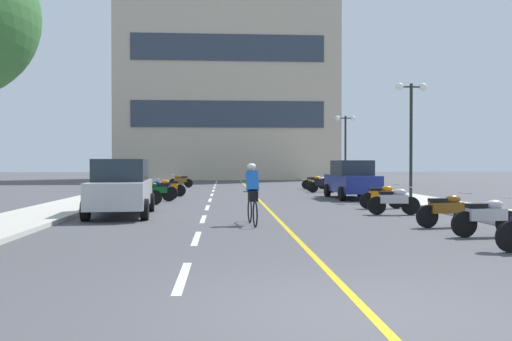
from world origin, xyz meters
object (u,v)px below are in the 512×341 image
(motorcycle_8, at_px, (169,187))
(parked_car_mid, at_px, (352,179))
(motorcycle_6, at_px, (156,191))
(cyclist_rider, at_px, (252,192))
(motorcycle_1, at_px, (487,216))
(motorcycle_9, at_px, (323,184))
(parked_car_near, at_px, (121,187))
(motorcycle_4, at_px, (382,196))
(motorcycle_5, at_px, (141,194))
(motorcycle_7, at_px, (160,189))
(motorcycle_12, at_px, (181,181))
(motorcycle_2, at_px, (447,209))
(motorcycle_11, at_px, (314,182))
(street_lamp_mid, at_px, (411,114))
(motorcycle_10, at_px, (319,183))
(street_lamp_far, at_px, (345,134))
(motorcycle_3, at_px, (394,200))

(motorcycle_8, bearing_deg, parked_car_mid, -13.40)
(motorcycle_6, bearing_deg, cyclist_rider, -66.60)
(motorcycle_1, height_order, motorcycle_9, same)
(parked_car_mid, height_order, motorcycle_1, parked_car_mid)
(parked_car_near, xyz_separation_m, motorcycle_9, (8.96, 12.50, -0.44))
(cyclist_rider, bearing_deg, motorcycle_1, -27.68)
(motorcycle_9, bearing_deg, motorcycle_6, -143.25)
(motorcycle_4, xyz_separation_m, motorcycle_5, (-9.20, 2.10, 0.00))
(motorcycle_7, xyz_separation_m, motorcycle_12, (-0.02, 11.75, 0.00))
(motorcycle_7, height_order, motorcycle_9, same)
(motorcycle_2, relative_size, cyclist_rider, 0.96)
(motorcycle_6, bearing_deg, motorcycle_11, 49.58)
(street_lamp_mid, xyz_separation_m, motorcycle_4, (-2.77, -4.58, -3.49))
(motorcycle_4, xyz_separation_m, motorcycle_10, (-0.10, 12.25, 0.00))
(motorcycle_10, bearing_deg, motorcycle_5, -131.88)
(motorcycle_2, height_order, motorcycle_7, same)
(street_lamp_far, relative_size, motorcycle_11, 2.90)
(street_lamp_mid, bearing_deg, motorcycle_12, 132.54)
(motorcycle_8, distance_m, motorcycle_9, 8.92)
(motorcycle_4, bearing_deg, motorcycle_5, 167.12)
(parked_car_mid, height_order, cyclist_rider, parked_car_mid)
(motorcycle_12, bearing_deg, motorcycle_3, -66.37)
(motorcycle_4, height_order, motorcycle_10, same)
(street_lamp_far, height_order, motorcycle_12, street_lamp_far)
(parked_car_mid, bearing_deg, motorcycle_1, -90.25)
(motorcycle_6, distance_m, cyclist_rider, 9.44)
(street_lamp_mid, relative_size, motorcycle_7, 3.19)
(street_lamp_mid, relative_size, cyclist_rider, 2.98)
(motorcycle_4, relative_size, motorcycle_5, 1.04)
(motorcycle_7, bearing_deg, motorcycle_8, 85.46)
(street_lamp_mid, height_order, motorcycle_12, street_lamp_mid)
(motorcycle_5, bearing_deg, street_lamp_mid, 11.69)
(motorcycle_2, xyz_separation_m, motorcycle_3, (-0.30, 3.33, 0.00))
(motorcycle_8, xyz_separation_m, motorcycle_9, (8.44, 2.90, 0.00))
(street_lamp_mid, height_order, motorcycle_7, street_lamp_mid)
(street_lamp_far, height_order, motorcycle_2, street_lamp_far)
(motorcycle_1, xyz_separation_m, motorcycle_5, (-9.36, 9.46, 0.00))
(motorcycle_3, xyz_separation_m, cyclist_rider, (-4.78, -2.34, 0.41))
(motorcycle_9, distance_m, cyclist_rider, 15.86)
(motorcycle_12, bearing_deg, motorcycle_8, -88.89)
(motorcycle_3, distance_m, motorcycle_10, 14.51)
(street_lamp_mid, distance_m, motorcycle_2, 11.10)
(motorcycle_11, bearing_deg, motorcycle_2, -90.08)
(street_lamp_mid, height_order, motorcycle_10, street_lamp_mid)
(motorcycle_4, height_order, motorcycle_8, same)
(parked_car_mid, relative_size, motorcycle_6, 2.57)
(motorcycle_4, distance_m, motorcycle_5, 9.43)
(parked_car_mid, relative_size, motorcycle_4, 2.50)
(street_lamp_far, distance_m, motorcycle_4, 17.48)
(motorcycle_1, relative_size, motorcycle_5, 1.04)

